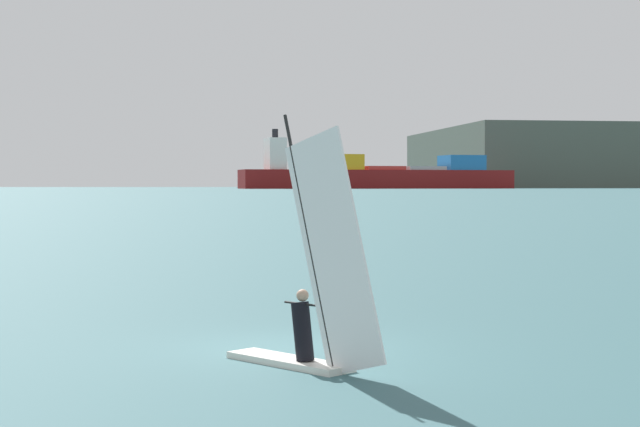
{
  "coord_description": "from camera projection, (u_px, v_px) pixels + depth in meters",
  "views": [
    {
      "loc": [
        1.64,
        -19.56,
        3.24
      ],
      "look_at": [
        0.21,
        7.85,
        2.43
      ],
      "focal_mm": 56.18,
      "sensor_mm": 36.0,
      "label": 1
    }
  ],
  "objects": [
    {
      "name": "ground_plane",
      "position": [
        289.0,
        348.0,
        19.7
      ],
      "size": [
        4000.0,
        4000.0,
        0.0
      ],
      "primitive_type": "plane",
      "color": "#386066"
    },
    {
      "name": "windsurfer",
      "position": [
        311.0,
        305.0,
        17.47
      ],
      "size": [
        2.95,
        2.7,
        4.54
      ],
      "rotation": [
        0.0,
        0.0,
        2.41
      ],
      "color": "white",
      "rests_on": "ground_plane"
    },
    {
      "name": "cargo_ship",
      "position": [
        377.0,
        175.0,
        680.27
      ],
      "size": [
        188.48,
        85.31,
        39.46
      ],
      "rotation": [
        0.0,
        0.0,
        0.32
      ],
      "color": "maroon",
      "rests_on": "ground_plane"
    }
  ]
}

